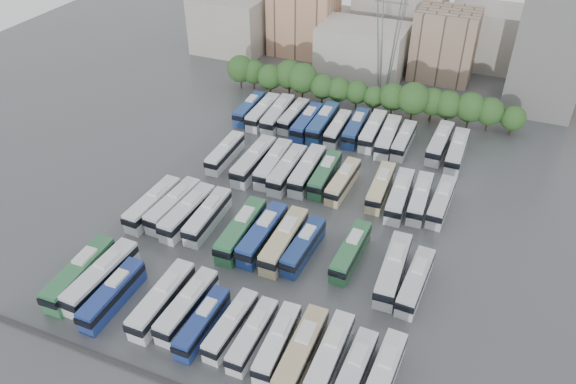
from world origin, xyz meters
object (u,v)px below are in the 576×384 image
at_px(bus_r1_s12, 393,269).
at_px(bus_r3_s7, 356,128).
at_px(bus_r2_s1, 225,152).
at_px(bus_r0_s12, 354,373).
at_px(bus_r0_s6, 203,322).
at_px(bus_r2_s11, 400,195).
at_px(bus_r3_s3, 294,116).
at_px(bus_r3_s9, 388,137).
at_px(bus_r1_s6, 263,234).
at_px(bus_r3_s8, 373,130).
at_px(bus_r0_s7, 231,325).
at_px(bus_r3_s5, 323,123).
at_px(bus_r3_s10, 404,140).
at_px(bus_r0_s0, 80,273).
at_px(bus_r2_s3, 254,161).
at_px(bus_r1_s10, 351,251).
at_px(bus_r3_s2, 278,114).
at_px(electricity_pylon, 391,14).
at_px(bus_r1_s7, 284,240).
at_px(bus_r3_s12, 440,142).
at_px(bus_r2_s7, 325,174).
at_px(bus_r3_s6, 338,128).
at_px(bus_r1_s13, 416,281).
at_px(bus_r1_s3, 208,216).
at_px(bus_r2_s13, 441,201).
at_px(bus_r2_s8, 343,181).
at_px(bus_r1_s1, 174,205).
at_px(bus_r3_s0, 249,108).
at_px(bus_r0_s1, 102,277).
at_px(bus_r2_s6, 307,170).
at_px(bus_r0_s13, 383,375).
at_px(bus_r3_s1, 263,112).
at_px(bus_r2_s12, 420,198).
at_px(apartment_tower, 550,49).
at_px(bus_r2_s10, 381,187).
at_px(bus_r1_s8, 304,246).
at_px(bus_r3_s4, 307,122).
at_px(bus_r0_s10, 301,351).
at_px(bus_r2_s5, 287,169).
at_px(bus_r0_s2, 113,294).
at_px(bus_r0_s5, 187,305).
at_px(bus_r0_s4, 162,299).
at_px(bus_r0_s9, 277,342).
at_px(bus_r1_s0, 153,204).
at_px(bus_r1_s5, 241,230).

xyz_separation_m(bus_r1_s12, bus_r3_s7, (-16.59, 36.94, -0.12)).
bearing_deg(bus_r2_s1, bus_r0_s12, -47.01).
relative_size(bus_r0_s6, bus_r2_s1, 0.93).
relative_size(bus_r0_s12, bus_r2_s11, 0.91).
distance_m(bus_r3_s3, bus_r3_s9, 20.23).
distance_m(bus_r1_s6, bus_r3_s8, 37.70).
xyz_separation_m(bus_r0_s7, bus_r3_s5, (-6.87, 53.58, 0.36)).
height_order(bus_r3_s3, bus_r3_s10, same).
height_order(bus_r0_s0, bus_r2_s3, bus_r2_s3).
relative_size(bus_r1_s10, bus_r3_s2, 0.89).
bearing_deg(electricity_pylon, bus_r1_s7, -90.18).
height_order(bus_r0_s6, bus_r3_s2, bus_r3_s2).
bearing_deg(bus_r1_s7, bus_r3_s12, 66.50).
bearing_deg(bus_r3_s5, bus_r1_s10, -65.15).
relative_size(bus_r0_s0, bus_r3_s9, 1.03).
height_order(bus_r1_s7, bus_r2_s7, bus_r1_s7).
height_order(bus_r3_s3, bus_r3_s7, bus_r3_s7).
bearing_deg(bus_r3_s6, bus_r1_s13, -58.64).
bearing_deg(bus_r1_s3, bus_r0_s0, -120.07).
distance_m(electricity_pylon, bus_r2_s13, 45.50).
bearing_deg(bus_r2_s8, bus_r1_s1, -140.99).
height_order(bus_r3_s0, bus_r3_s10, bus_r3_s0).
relative_size(bus_r1_s13, bus_r3_s0, 1.03).
relative_size(bus_r0_s1, bus_r1_s12, 1.01).
bearing_deg(bus_r2_s6, bus_r1_s12, -45.04).
bearing_deg(bus_r1_s3, bus_r3_s2, 93.50).
relative_size(bus_r0_s13, bus_r3_s1, 0.95).
bearing_deg(bus_r3_s8, bus_r2_s12, -55.81).
relative_size(bus_r1_s13, bus_r3_s6, 1.04).
distance_m(bus_r0_s0, bus_r3_s8, 60.59).
xyz_separation_m(bus_r0_s12, bus_r3_s6, (-19.81, 53.92, -0.01)).
relative_size(apartment_tower, bus_r2_s10, 2.16).
bearing_deg(bus_r3_s1, bus_r1_s8, -58.18).
xyz_separation_m(bus_r3_s8, bus_r3_s12, (13.02, 0.34, 0.01)).
bearing_deg(bus_r2_s13, electricity_pylon, 119.57).
bearing_deg(bus_r1_s8, bus_r3_s4, 112.94).
xyz_separation_m(bus_r0_s10, bus_r2_s5, (-16.63, 35.76, 0.04)).
distance_m(bus_r0_s2, bus_r1_s1, 20.19).
bearing_deg(bus_r0_s5, bus_r1_s7, 69.96).
height_order(bus_r0_s1, bus_r2_s11, bus_r0_s1).
bearing_deg(bus_r0_s4, bus_r3_s1, 100.55).
height_order(bus_r0_s9, bus_r1_s3, bus_r1_s3).
relative_size(bus_r2_s13, bus_r3_s1, 0.95).
bearing_deg(bus_r2_s13, bus_r1_s3, -149.60).
distance_m(bus_r0_s10, bus_r1_s0, 37.50).
bearing_deg(bus_r1_s7, bus_r1_s6, 177.91).
height_order(bus_r0_s9, bus_r1_s5, bus_r1_s5).
xyz_separation_m(bus_r0_s4, bus_r1_s10, (20.00, 18.71, -0.14)).
bearing_deg(bus_r1_s0, bus_r2_s12, 26.69).
height_order(bus_r0_s2, bus_r0_s6, bus_r0_s2).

